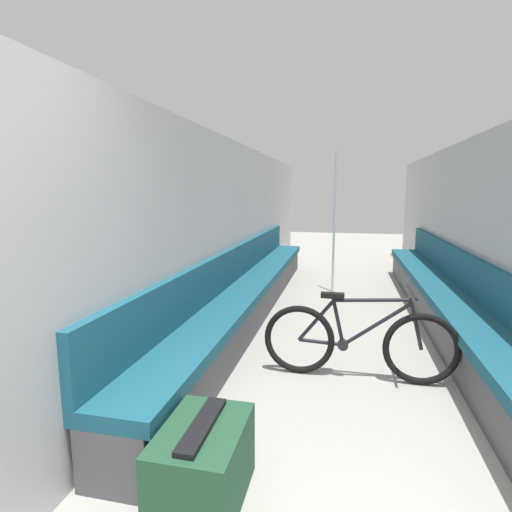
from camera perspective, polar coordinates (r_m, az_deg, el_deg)
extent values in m
cube|color=#B2B2B7|center=(5.20, -3.79, 3.79)|extent=(0.10, 11.13, 2.26)
cube|color=#B2B2B7|center=(5.21, 29.08, 2.65)|extent=(0.10, 11.13, 2.26)
cube|color=#4C4C51|center=(5.31, -0.54, -6.41)|extent=(0.42, 6.62, 0.39)
cube|color=#195166|center=(5.25, -0.54, -3.86)|extent=(0.50, 6.62, 0.10)
cube|color=#195166|center=(5.24, -2.83, -0.91)|extent=(0.07, 6.62, 0.43)
cube|color=#4C4C51|center=(5.31, 25.14, -7.30)|extent=(0.42, 6.62, 0.39)
cube|color=#195166|center=(5.25, 25.33, -4.76)|extent=(0.50, 6.62, 0.10)
cube|color=#195166|center=(5.25, 27.81, -1.97)|extent=(0.07, 6.62, 0.43)
torus|color=black|center=(3.66, 6.17, -11.78)|extent=(0.63, 0.06, 0.63)
torus|color=black|center=(3.70, 22.53, -12.22)|extent=(0.63, 0.06, 0.63)
cylinder|color=black|center=(3.65, 9.24, -12.05)|extent=(0.39, 0.03, 0.05)
cylinder|color=black|center=(3.59, 8.49, -9.18)|extent=(0.31, 0.03, 0.38)
cylinder|color=black|center=(3.58, 11.61, -8.98)|extent=(0.13, 0.03, 0.45)
cylinder|color=black|center=(3.59, 16.79, -9.39)|extent=(0.56, 0.03, 0.43)
cylinder|color=black|center=(3.53, 16.12, -6.08)|extent=(0.64, 0.03, 0.07)
cylinder|color=black|center=(3.63, 21.93, -9.23)|extent=(0.13, 0.03, 0.41)
cylinder|color=black|center=(3.65, 12.32, -12.29)|extent=(0.09, 0.06, 0.09)
cube|color=black|center=(3.52, 10.89, -5.55)|extent=(0.20, 0.07, 0.04)
cylinder|color=black|center=(3.54, 21.38, -4.86)|extent=(0.02, 0.46, 0.02)
cylinder|color=gray|center=(6.68, 10.83, -4.94)|extent=(0.08, 0.08, 0.01)
cylinder|color=silver|center=(6.50, 11.12, 4.63)|extent=(0.04, 0.04, 2.24)
cube|color=#1E472D|center=(2.37, -7.57, -27.44)|extent=(0.42, 0.60, 0.42)
cube|color=black|center=(2.25, -7.70, -22.83)|extent=(0.10, 0.51, 0.03)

